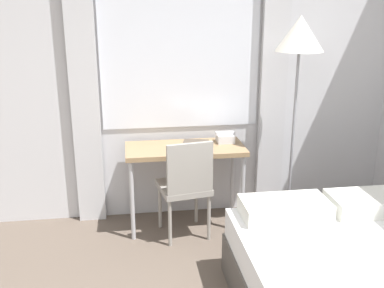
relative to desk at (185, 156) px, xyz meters
The scene contains 6 objects.
wall_back_with_window 0.78m from the desk, 121.94° to the left, with size 5.38×0.13×2.70m.
desk is the anchor object (origin of this frame).
desk_chair 0.28m from the desk, 96.03° to the right, with size 0.46×0.46×0.88m.
standing_lamp 1.31m from the desk, ahead, with size 0.39×0.39×1.84m.
telephone 0.40m from the desk, 12.74° to the left, with size 0.17×0.14×0.10m.
book 0.14m from the desk, 19.53° to the left, with size 0.26×0.25×0.02m.
Camera 1 is at (-0.25, -1.13, 1.94)m, focal length 42.00 mm.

